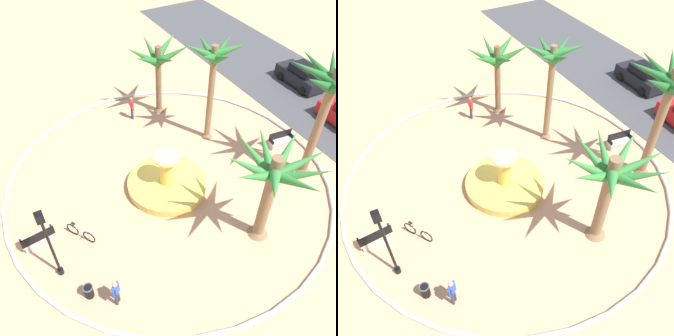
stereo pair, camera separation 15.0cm
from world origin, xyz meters
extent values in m
plane|color=tan|center=(0.00, 0.00, 0.00)|extent=(80.00, 80.00, 0.00)
torus|color=silver|center=(0.00, 0.00, 0.10)|extent=(18.25, 18.25, 0.20)
cylinder|color=gold|center=(0.56, -0.41, 0.23)|extent=(4.40, 4.40, 0.45)
cylinder|color=#19567F|center=(0.56, -0.41, 0.19)|extent=(3.87, 3.87, 0.34)
cylinder|color=gold|center=(0.56, -0.41, 1.29)|extent=(0.79, 0.79, 1.68)
cylinder|color=#F1C954|center=(0.56, -0.41, 2.19)|extent=(1.41, 1.41, 0.12)
cylinder|color=brown|center=(-6.25, 2.66, 2.39)|extent=(0.40, 0.40, 4.79)
cone|color=brown|center=(-6.25, 2.66, 0.25)|extent=(0.75, 0.75, 0.50)
cone|color=#28702D|center=(-5.20, 2.61, 4.35)|extent=(2.33, 0.65, 1.39)
cone|color=#28702D|center=(-5.85, 3.58, 4.26)|extent=(1.42, 2.31, 1.54)
cone|color=#28702D|center=(-6.84, 3.57, 4.46)|extent=(1.73, 2.27, 1.20)
cone|color=#28702D|center=(-7.22, 2.61, 4.20)|extent=(2.25, 0.66, 1.66)
cone|color=#28702D|center=(-6.61, 1.75, 4.21)|extent=(1.35, 2.29, 1.64)
cone|color=#28702D|center=(-5.87, 1.72, 4.26)|extent=(1.38, 2.31, 1.55)
cylinder|color=brown|center=(3.23, 7.23, 3.32)|extent=(0.47, 0.47, 6.64)
cone|color=brown|center=(3.23, 7.23, 0.25)|extent=(0.89, 0.89, 0.50)
cone|color=#1E6028|center=(2.44, 7.88, 6.13)|extent=(2.13, 1.89, 1.52)
cone|color=#1E6028|center=(2.17, 7.13, 6.23)|extent=(2.38, 0.78, 1.34)
cone|color=#1E6028|center=(2.46, 6.48, 6.27)|extent=(2.07, 2.04, 1.27)
cone|color=#1E6028|center=(3.26, 6.23, 6.08)|extent=(0.63, 2.29, 1.60)
cylinder|color=brown|center=(5.51, 2.04, 2.53)|extent=(0.53, 0.53, 5.07)
cone|color=brown|center=(5.51, 2.04, 0.25)|extent=(1.01, 1.01, 0.50)
cone|color=#337F38|center=(6.60, 2.11, 4.59)|extent=(2.42, 0.70, 1.47)
cone|color=#337F38|center=(6.30, 2.71, 4.49)|extent=(2.15, 1.95, 1.64)
cone|color=#337F38|center=(5.80, 3.08, 4.56)|extent=(1.17, 2.45, 1.52)
cone|color=#337F38|center=(5.02, 3.01, 4.59)|extent=(1.59, 2.39, 1.47)
cone|color=#337F38|center=(4.53, 2.36, 4.48)|extent=(2.40, 1.24, 1.66)
cone|color=#337F38|center=(4.51, 1.78, 4.49)|extent=(2.41, 1.14, 1.65)
cone|color=#337F38|center=(4.98, 1.14, 4.51)|extent=(1.68, 2.32, 1.61)
cone|color=#337F38|center=(5.55, 0.97, 4.55)|extent=(0.64, 2.40, 1.53)
cone|color=#337F38|center=(6.31, 1.24, 4.70)|extent=(2.11, 2.11, 1.26)
cylinder|color=brown|center=(-2.16, 4.03, 3.12)|extent=(0.38, 0.38, 6.23)
cone|color=brown|center=(-2.16, 4.03, 0.25)|extent=(0.72, 0.72, 0.50)
cone|color=#28702D|center=(-1.42, 3.95, 5.82)|extent=(1.82, 0.75, 1.32)
cone|color=#28702D|center=(-1.79, 4.77, 5.99)|extent=(1.31, 1.86, 1.03)
cone|color=#28702D|center=(-2.46, 4.73, 5.83)|extent=(1.21, 1.85, 1.31)
cone|color=#28702D|center=(-2.91, 3.99, 5.81)|extent=(1.79, 0.66, 1.34)
cone|color=#28702D|center=(-2.53, 3.35, 5.88)|extent=(1.34, 1.84, 1.22)
cone|color=#28702D|center=(-1.75, 3.38, 5.86)|extent=(1.43, 1.81, 1.24)
cube|color=beige|center=(0.92, -7.63, 0.45)|extent=(0.69, 1.65, 0.12)
cube|color=black|center=(1.13, -7.61, 0.75)|extent=(0.27, 1.60, 0.50)
cube|color=#B6ADA0|center=(0.92, -7.63, 0.20)|extent=(0.63, 1.52, 0.39)
cube|color=black|center=(1.01, -8.38, 0.59)|extent=(0.46, 0.13, 0.24)
cube|color=black|center=(0.83, -6.89, 0.59)|extent=(0.46, 0.13, 0.24)
cube|color=beige|center=(0.87, 7.58, 0.45)|extent=(0.68, 1.65, 0.12)
cube|color=black|center=(0.66, 7.60, 0.75)|extent=(0.26, 1.60, 0.50)
cube|color=#B6ADA0|center=(0.87, 7.58, 0.20)|extent=(0.62, 1.51, 0.39)
cube|color=black|center=(0.95, 8.32, 0.59)|extent=(0.46, 0.13, 0.24)
cube|color=black|center=(0.78, 6.83, 0.59)|extent=(0.46, 0.13, 0.24)
cylinder|color=black|center=(2.97, -7.19, 1.90)|extent=(0.12, 0.12, 3.81)
cylinder|color=black|center=(2.97, -7.19, 0.15)|extent=(0.28, 0.28, 0.30)
cube|color=black|center=(2.97, -7.19, 4.03)|extent=(0.32, 0.32, 0.44)
sphere|color=#F2EDCC|center=(2.97, -7.19, 4.03)|extent=(0.22, 0.22, 0.22)
cone|color=black|center=(2.97, -7.19, 4.31)|extent=(0.20, 0.20, 0.18)
cylinder|color=black|center=(4.63, -6.41, 0.35)|extent=(0.40, 0.40, 0.70)
torus|color=#4C4C51|center=(4.63, -6.41, 0.70)|extent=(0.46, 0.46, 0.06)
torus|color=black|center=(1.98, -5.45, 0.36)|extent=(0.63, 0.45, 0.72)
torus|color=black|center=(1.15, -6.01, 0.36)|extent=(0.63, 0.45, 0.72)
cylinder|color=#99999E|center=(1.57, -5.73, 0.59)|extent=(0.81, 0.58, 0.05)
cylinder|color=#99999E|center=(1.28, -5.93, 0.74)|extent=(0.04, 0.04, 0.30)
cube|color=black|center=(1.28, -5.93, 0.91)|extent=(0.22, 0.20, 0.06)
cylinder|color=#99999E|center=(1.94, -5.48, 0.73)|extent=(0.27, 0.38, 0.03)
cylinder|color=#33333D|center=(5.56, -5.52, 0.42)|extent=(0.14, 0.14, 0.83)
cylinder|color=#33333D|center=(5.43, -5.39, 0.42)|extent=(0.14, 0.14, 0.83)
cube|color=#2D4CA5|center=(5.49, -5.45, 1.11)|extent=(0.38, 0.38, 0.56)
sphere|color=tan|center=(5.49, -5.45, 1.51)|extent=(0.22, 0.22, 0.22)
cylinder|color=#2D4CA5|center=(5.65, -5.61, 1.11)|extent=(0.09, 0.09, 0.53)
cylinder|color=#2D4CA5|center=(5.34, -5.30, 1.11)|extent=(0.09, 0.09, 0.53)
cylinder|color=#33333D|center=(-6.41, 0.62, 0.45)|extent=(0.14, 0.14, 0.90)
cylinder|color=#33333D|center=(-6.24, 0.60, 0.45)|extent=(0.14, 0.14, 0.90)
cube|color=red|center=(-6.33, 0.61, 1.18)|extent=(0.37, 0.25, 0.56)
sphere|color=#9E7051|center=(-6.33, 0.61, 1.58)|extent=(0.22, 0.22, 0.22)
cylinder|color=red|center=(-6.54, 0.64, 1.18)|extent=(0.09, 0.09, 0.53)
cylinder|color=red|center=(-6.11, 0.58, 1.18)|extent=(0.09, 0.09, 0.53)
cube|color=black|center=(-4.19, 13.92, 0.64)|extent=(4.05, 1.82, 0.90)
cube|color=black|center=(-3.99, 13.92, 1.36)|extent=(2.04, 1.51, 0.60)
cube|color=#333D47|center=(-4.89, 13.95, 1.28)|extent=(0.33, 1.37, 0.51)
cylinder|color=black|center=(-5.45, 13.11, 0.32)|extent=(0.65, 0.24, 0.64)
cylinder|color=black|center=(-5.40, 14.81, 0.32)|extent=(0.65, 0.24, 0.64)
cylinder|color=black|center=(-2.98, 13.04, 0.32)|extent=(0.65, 0.24, 0.64)
cylinder|color=black|center=(-2.92, 14.74, 0.32)|extent=(0.65, 0.24, 0.64)
cylinder|color=black|center=(0.04, 12.04, 0.32)|extent=(0.65, 0.25, 0.64)
camera|label=1|loc=(12.68, -6.94, 14.71)|focal=38.19mm
camera|label=2|loc=(12.75, -6.81, 14.71)|focal=38.19mm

